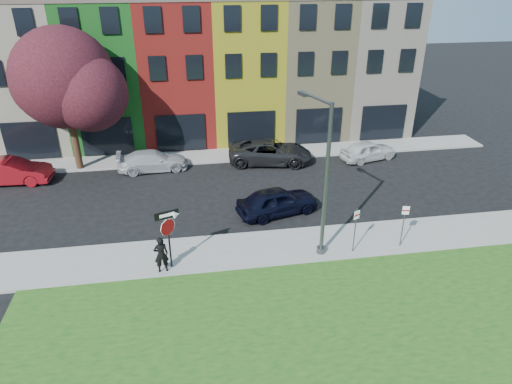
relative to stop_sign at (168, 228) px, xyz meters
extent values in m
plane|color=black|center=(5.67, -2.18, -2.12)|extent=(120.00, 120.00, 0.00)
cube|color=gray|center=(7.67, 0.82, -2.06)|extent=(40.00, 3.00, 0.12)
cube|color=gray|center=(2.67, 12.82, -2.06)|extent=(40.00, 2.40, 0.12)
cube|color=beige|center=(-9.33, 19.02, 2.88)|extent=(5.00, 10.00, 10.00)
cube|color=#258A29|center=(-4.33, 19.02, 2.88)|extent=(5.00, 10.00, 10.00)
cube|color=red|center=(0.67, 19.02, 2.88)|extent=(5.00, 10.00, 10.00)
cube|color=yellow|center=(5.67, 19.02, 2.88)|extent=(5.00, 10.00, 10.00)
cube|color=#9C8C64|center=(10.67, 19.02, 2.88)|extent=(5.00, 10.00, 10.00)
cube|color=beige|center=(15.67, 19.02, 2.88)|extent=(5.00, 10.00, 10.00)
cube|color=black|center=(3.17, 13.96, -0.62)|extent=(30.00, 0.12, 2.60)
cylinder|color=black|center=(0.00, 0.02, -0.64)|extent=(0.08, 0.08, 2.71)
cylinder|color=white|center=(0.00, 0.00, 0.03)|extent=(0.78, 0.30, 0.81)
cylinder|color=#8D0708|center=(0.00, -0.02, 0.03)|extent=(0.74, 0.27, 0.77)
cube|color=black|center=(0.00, 0.00, 0.63)|extent=(1.00, 0.38, 0.34)
cube|color=white|center=(0.00, -0.03, 0.63)|extent=(0.63, 0.24, 0.14)
imported|color=black|center=(-0.38, -0.28, -1.14)|extent=(0.76, 0.61, 1.71)
imported|color=black|center=(5.62, 4.16, -1.37)|extent=(3.98, 5.30, 1.50)
imported|color=maroon|center=(-9.72, 10.50, -1.34)|extent=(2.16, 4.89, 1.55)
imported|color=#BABABF|center=(-1.25, 11.16, -1.46)|extent=(2.53, 4.79, 1.31)
imported|color=black|center=(6.56, 11.16, -1.34)|extent=(4.47, 6.47, 1.55)
imported|color=silver|center=(13.30, 10.64, -1.45)|extent=(3.54, 4.71, 1.33)
cylinder|color=#494C4F|center=(6.85, 0.01, 1.57)|extent=(0.18, 0.18, 7.13)
cylinder|color=#494C4F|center=(6.85, 0.01, -1.85)|extent=(0.40, 0.40, 0.30)
cylinder|color=#494C4F|center=(6.54, 0.96, 5.04)|extent=(0.74, 1.94, 0.12)
cube|color=#494C4F|center=(6.19, 2.00, 4.99)|extent=(0.41, 0.60, 0.16)
cylinder|color=#494C4F|center=(8.35, -0.12, -0.86)|extent=(0.05, 0.05, 2.28)
cube|color=white|center=(8.35, -0.15, -0.04)|extent=(0.30, 0.15, 0.42)
cube|color=#8D0708|center=(8.35, -0.17, -0.04)|extent=(0.30, 0.14, 0.06)
cylinder|color=#494C4F|center=(10.74, -0.03, -0.88)|extent=(0.05, 0.05, 2.25)
cube|color=white|center=(10.74, -0.06, -0.07)|extent=(0.31, 0.10, 0.42)
cube|color=#8D0708|center=(10.74, -0.08, -0.07)|extent=(0.31, 0.09, 0.06)
cylinder|color=#321D10|center=(-6.01, 12.02, -0.12)|extent=(0.44, 0.44, 3.75)
sphere|color=black|center=(-6.01, 12.02, 3.88)|extent=(6.07, 6.07, 6.07)
sphere|color=black|center=(-4.50, 11.10, 3.12)|extent=(4.55, 4.55, 4.55)
sphere|color=black|center=(-7.38, 13.08, 3.27)|extent=(4.25, 4.25, 4.25)
sphere|color=black|center=(-5.71, 12.62, 4.94)|extent=(3.64, 3.64, 3.64)
camera|label=1|loc=(1.09, -16.99, 10.05)|focal=32.00mm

